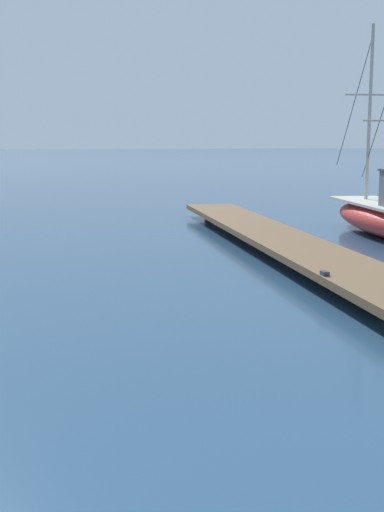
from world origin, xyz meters
TOP-DOWN VIEW (x-y plane):
  - floating_dock at (6.57, 15.21)m, footprint 2.04×20.56m

SIDE VIEW (x-z plane):
  - floating_dock at x=6.57m, z-range 0.10..0.63m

